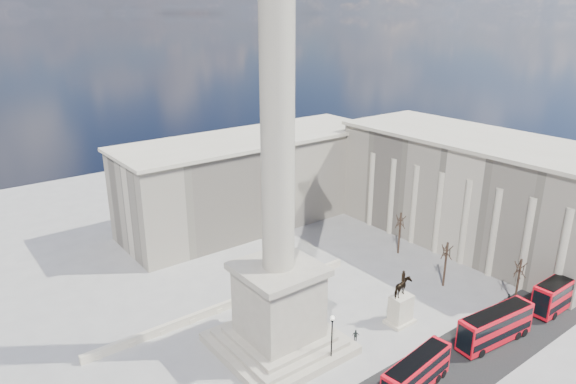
# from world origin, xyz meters

# --- Properties ---
(ground) EXTENTS (180.00, 180.00, 0.00)m
(ground) POSITION_xyz_m (0.00, 0.00, 0.00)
(ground) COLOR gray
(ground) RESTS_ON ground
(nelsons_column) EXTENTS (14.00, 14.00, 49.85)m
(nelsons_column) POSITION_xyz_m (0.00, 5.00, 12.92)
(nelsons_column) COLOR #A19986
(nelsons_column) RESTS_ON ground
(balustrade_wall) EXTENTS (40.00, 0.60, 1.10)m
(balustrade_wall) POSITION_xyz_m (0.00, 16.00, 0.55)
(balustrade_wall) COLOR #C0B79F
(balustrade_wall) RESTS_ON ground
(building_east) EXTENTS (19.00, 46.00, 18.60)m
(building_east) POSITION_xyz_m (45.00, 10.00, 9.32)
(building_east) COLOR #B7AD96
(building_east) RESTS_ON ground
(building_northeast) EXTENTS (51.00, 17.00, 16.60)m
(building_northeast) POSITION_xyz_m (20.00, 40.00, 8.32)
(building_northeast) COLOR #B7AD96
(building_northeast) RESTS_ON ground
(red_bus_b) EXTENTS (10.00, 3.33, 3.98)m
(red_bus_b) POSITION_xyz_m (7.08, -9.80, 2.09)
(red_bus_b) COLOR red
(red_bus_b) RESTS_ON ground
(red_bus_c) EXTENTS (11.03, 3.61, 4.39)m
(red_bus_c) POSITION_xyz_m (21.21, -10.16, 2.30)
(red_bus_c) COLOR red
(red_bus_c) RESTS_ON ground
(red_bus_d) EXTENTS (11.15, 2.69, 4.52)m
(red_bus_d) POSITION_xyz_m (35.68, -10.99, 2.37)
(red_bus_d) COLOR red
(red_bus_d) RESTS_ON ground
(victorian_lamp) EXTENTS (0.54, 0.54, 6.28)m
(victorian_lamp) POSITION_xyz_m (2.85, -1.14, 3.70)
(victorian_lamp) COLOR black
(victorian_lamp) RESTS_ON ground
(equestrian_statue) EXTENTS (3.57, 2.68, 7.54)m
(equestrian_statue) POSITION_xyz_m (15.39, -0.43, 2.58)
(equestrian_statue) COLOR #C0B79F
(equestrian_statue) RESTS_ON ground
(bare_tree_near) EXTENTS (1.70, 1.70, 7.45)m
(bare_tree_near) POSITION_xyz_m (30.95, -7.23, 5.87)
(bare_tree_near) COLOR #332319
(bare_tree_near) RESTS_ON ground
(bare_tree_mid) EXTENTS (1.92, 1.92, 7.28)m
(bare_tree_mid) POSITION_xyz_m (27.84, 2.10, 5.74)
(bare_tree_mid) COLOR #332319
(bare_tree_mid) RESTS_ON ground
(bare_tree_far) EXTENTS (1.86, 1.86, 7.58)m
(bare_tree_far) POSITION_xyz_m (30.90, 13.40, 5.98)
(bare_tree_far) COLOR #332319
(bare_tree_far) RESTS_ON ground
(pedestrian_walking) EXTENTS (0.69, 0.52, 1.72)m
(pedestrian_walking) POSITION_xyz_m (14.69, -6.50, 0.86)
(pedestrian_walking) COLOR #212725
(pedestrian_walking) RESTS_ON ground
(pedestrian_standing) EXTENTS (0.97, 0.95, 1.57)m
(pedestrian_standing) POSITION_xyz_m (30.61, -6.50, 0.79)
(pedestrian_standing) COLOR #212725
(pedestrian_standing) RESTS_ON ground
(pedestrian_crossing) EXTENTS (0.94, 0.83, 1.52)m
(pedestrian_crossing) POSITION_xyz_m (8.11, 0.25, 0.76)
(pedestrian_crossing) COLOR #212725
(pedestrian_crossing) RESTS_ON ground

